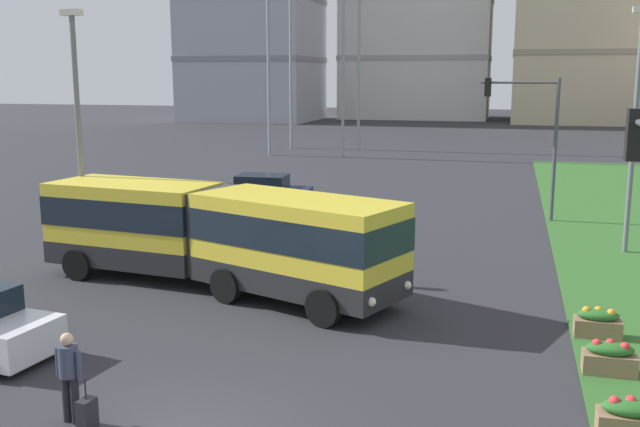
{
  "coord_description": "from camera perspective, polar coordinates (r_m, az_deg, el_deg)",
  "views": [
    {
      "loc": [
        5.44,
        -10.9,
        6.36
      ],
      "look_at": [
        -0.09,
        10.24,
        2.2
      ],
      "focal_mm": 41.06,
      "sensor_mm": 36.0,
      "label": 1
    }
  ],
  "objects": [
    {
      "name": "flower_planter_1",
      "position": [
        17.04,
        21.64,
        -10.4
      ],
      "size": [
        1.1,
        0.56,
        0.74
      ],
      "color": "#937051",
      "rests_on": "grass_median"
    },
    {
      "name": "articulated_bus",
      "position": [
        22.08,
        -8.03,
        -1.64
      ],
      "size": [
        11.9,
        5.38,
        3.0
      ],
      "color": "yellow",
      "rests_on": "ground"
    },
    {
      "name": "flower_planter_0",
      "position": [
        14.38,
        23.02,
        -14.5
      ],
      "size": [
        1.1,
        0.56,
        0.74
      ],
      "color": "#937051",
      "rests_on": "grass_median"
    },
    {
      "name": "flower_planter_2",
      "position": [
        19.2,
        20.84,
        -7.96
      ],
      "size": [
        1.1,
        0.56,
        0.74
      ],
      "color": "#937051",
      "rests_on": "grass_median"
    },
    {
      "name": "streetlight_left",
      "position": [
        25.74,
        -18.31,
        6.44
      ],
      "size": [
        0.7,
        0.28,
        8.43
      ],
      "color": "slate",
      "rests_on": "ground"
    },
    {
      "name": "streetlight_median",
      "position": [
        27.93,
        23.34,
        6.62
      ],
      "size": [
        0.7,
        0.28,
        8.63
      ],
      "color": "slate",
      "rests_on": "ground"
    },
    {
      "name": "car_navy_sedan",
      "position": [
        35.64,
        -4.34,
        1.69
      ],
      "size": [
        4.5,
        2.22,
        1.58
      ],
      "color": "#19234C",
      "rests_on": "ground"
    },
    {
      "name": "pedestrian_crossing",
      "position": [
        14.48,
        -18.98,
        -11.54
      ],
      "size": [
        0.58,
        0.36,
        1.74
      ],
      "color": "black",
      "rests_on": "ground"
    },
    {
      "name": "rolling_suitcase",
      "position": [
        14.37,
        -17.71,
        -14.64
      ],
      "size": [
        0.29,
        0.39,
        0.97
      ],
      "color": "#232328",
      "rests_on": "ground"
    },
    {
      "name": "traffic_light_far_right",
      "position": [
        32.98,
        16.17,
        6.64
      ],
      "size": [
        3.31,
        0.28,
        6.22
      ],
      "color": "#474C51",
      "rests_on": "ground"
    }
  ]
}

